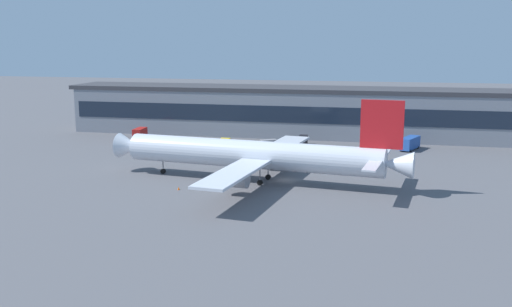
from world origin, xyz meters
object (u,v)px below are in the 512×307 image
(airliner, at_px, (256,155))
(pushback_tractor, at_px, (224,142))
(traffic_cone_0, at_px, (179,188))
(follow_me_car, at_px, (268,142))
(crew_van, at_px, (303,140))
(fuel_truck, at_px, (410,143))
(stair_truck, at_px, (140,134))

(airliner, height_order, pushback_tractor, airliner)
(airliner, relative_size, traffic_cone_0, 106.57)
(airliner, height_order, follow_me_car, airliner)
(crew_van, bearing_deg, fuel_truck, -0.71)
(stair_truck, distance_m, traffic_cone_0, 58.49)
(airliner, relative_size, crew_van, 11.94)
(crew_van, relative_size, traffic_cone_0, 8.92)
(stair_truck, xyz_separation_m, follow_me_car, (37.56, -0.97, -0.89))
(stair_truck, height_order, pushback_tractor, stair_truck)
(crew_van, bearing_deg, follow_me_car, -156.94)
(stair_truck, bearing_deg, pushback_tractor, -5.24)
(pushback_tractor, xyz_separation_m, traffic_cone_0, (4.60, -47.84, -0.76))
(stair_truck, relative_size, fuel_truck, 0.69)
(stair_truck, relative_size, crew_van, 1.17)
(traffic_cone_0, bearing_deg, follow_me_car, 81.30)
(airliner, bearing_deg, pushback_tractor, 114.71)
(follow_me_car, bearing_deg, traffic_cone_0, -98.70)
(pushback_tractor, relative_size, follow_me_car, 1.04)
(follow_me_car, bearing_deg, fuel_truck, 5.22)
(airliner, xyz_separation_m, follow_me_car, (-5.48, 39.63, -4.47))
(pushback_tractor, bearing_deg, crew_van, 13.70)
(follow_me_car, bearing_deg, crew_van, 23.06)
(airliner, bearing_deg, stair_truck, 136.67)
(crew_van, xyz_separation_m, fuel_truck, (28.29, -0.35, 0.42))
(airliner, height_order, traffic_cone_0, airliner)
(stair_truck, relative_size, follow_me_car, 1.31)
(follow_me_car, distance_m, traffic_cone_0, 49.78)
(stair_truck, distance_m, pushback_tractor, 25.55)
(airliner, bearing_deg, traffic_cone_0, -143.66)
(crew_van, bearing_deg, stair_truck, -176.58)
(crew_van, bearing_deg, airliner, -94.36)
(stair_truck, xyz_separation_m, fuel_truck, (74.64, 2.42, -0.10))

